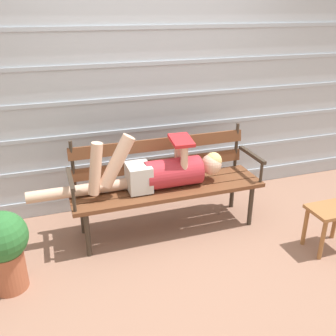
# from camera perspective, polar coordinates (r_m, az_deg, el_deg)

# --- Properties ---
(ground_plane) EXTENTS (12.00, 12.00, 0.00)m
(ground_plane) POSITION_cam_1_polar(r_m,az_deg,el_deg) (3.43, 0.96, -10.68)
(ground_plane) COLOR #936B56
(house_siding) EXTENTS (5.18, 0.08, 2.23)m
(house_siding) POSITION_cam_1_polar(r_m,az_deg,el_deg) (3.72, -3.26, 10.85)
(house_siding) COLOR #B2BCC6
(house_siding) RESTS_ON ground
(park_bench) EXTENTS (1.73, 0.49, 0.89)m
(park_bench) POSITION_cam_1_polar(r_m,az_deg,el_deg) (3.40, -0.38, -1.63)
(park_bench) COLOR brown
(park_bench) RESTS_ON ground
(reclining_person) EXTENTS (1.72, 0.26, 0.56)m
(reclining_person) POSITION_cam_1_polar(r_m,az_deg,el_deg) (3.26, -1.73, -0.59)
(reclining_person) COLOR #B72D38
(footstool) EXTENTS (0.40, 0.27, 0.39)m
(footstool) POSITION_cam_1_polar(r_m,az_deg,el_deg) (3.44, 23.74, -6.86)
(footstool) COLOR #9E6638
(footstool) RESTS_ON ground
(potted_plant) EXTENTS (0.36, 0.36, 0.63)m
(potted_plant) POSITION_cam_1_polar(r_m,az_deg,el_deg) (2.94, -23.82, -10.92)
(potted_plant) COLOR #AD5B3D
(potted_plant) RESTS_ON ground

